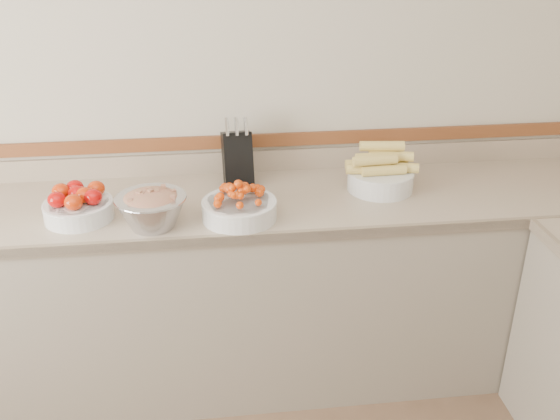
{
  "coord_description": "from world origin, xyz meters",
  "views": [
    {
      "loc": [
        0.1,
        -0.72,
        2.01
      ],
      "look_at": [
        0.35,
        1.35,
        1.0
      ],
      "focal_mm": 40.0,
      "sensor_mm": 36.0,
      "label": 1
    }
  ],
  "objects": [
    {
      "name": "back_wall",
      "position": [
        0.0,
        2.0,
        1.3
      ],
      "size": [
        4.0,
        0.0,
        4.0
      ],
      "primitive_type": "plane",
      "rotation": [
        1.57,
        0.0,
        0.0
      ],
      "color": "#BAAF99",
      "rests_on": "ground_plane"
    },
    {
      "name": "counter_back",
      "position": [
        0.0,
        1.68,
        0.45
      ],
      "size": [
        4.0,
        0.65,
        1.08
      ],
      "color": "gray",
      "rests_on": "ground_plane"
    },
    {
      "name": "knife_block",
      "position": [
        0.22,
        1.86,
        1.02
      ],
      "size": [
        0.14,
        0.16,
        0.31
      ],
      "color": "black",
      "rests_on": "counter_back"
    },
    {
      "name": "tomato_bowl",
      "position": [
        -0.42,
        1.58,
        0.96
      ],
      "size": [
        0.27,
        0.27,
        0.13
      ],
      "color": "silver",
      "rests_on": "counter_back"
    },
    {
      "name": "cherry_tomato_bowl",
      "position": [
        0.21,
        1.5,
        0.95
      ],
      "size": [
        0.3,
        0.3,
        0.16
      ],
      "color": "silver",
      "rests_on": "counter_back"
    },
    {
      "name": "corn_bowl",
      "position": [
        0.83,
        1.71,
        0.97
      ],
      "size": [
        0.32,
        0.29,
        0.21
      ],
      "color": "silver",
      "rests_on": "counter_back"
    },
    {
      "name": "rhubarb_bowl",
      "position": [
        -0.13,
        1.47,
        0.98
      ],
      "size": [
        0.27,
        0.27,
        0.16
      ],
      "color": "#B2B2BA",
      "rests_on": "counter_back"
    }
  ]
}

